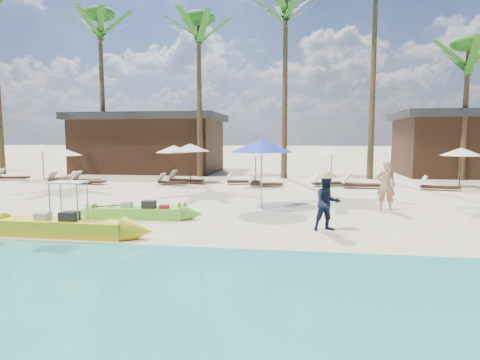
# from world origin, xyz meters

# --- Properties ---
(ground) EXTENTS (240.00, 240.00, 0.00)m
(ground) POSITION_xyz_m (0.00, 0.00, 0.00)
(ground) COLOR #FBE6BA
(ground) RESTS_ON ground
(wet_sand_strip) EXTENTS (240.00, 4.50, 0.01)m
(wet_sand_strip) POSITION_xyz_m (0.00, -5.00, 0.00)
(wet_sand_strip) COLOR tan
(wet_sand_strip) RESTS_ON ground
(green_canoe) EXTENTS (4.59, 0.79, 0.58)m
(green_canoe) POSITION_xyz_m (-1.93, 0.49, 0.20)
(green_canoe) COLOR #72D741
(green_canoe) RESTS_ON ground
(yellow_canoe) EXTENTS (5.48, 0.75, 1.42)m
(yellow_canoe) POSITION_xyz_m (-2.98, -1.93, 0.23)
(yellow_canoe) COLOR yellow
(yellow_canoe) RESTS_ON ground
(tourist) EXTENTS (0.69, 0.51, 1.73)m
(tourist) POSITION_xyz_m (6.12, 3.24, 0.87)
(tourist) COLOR tan
(tourist) RESTS_ON ground
(vendor_green) EXTENTS (0.88, 0.77, 1.52)m
(vendor_green) POSITION_xyz_m (3.86, -0.28, 0.76)
(vendor_green) COLOR #142039
(vendor_green) RESTS_ON ground
(blue_umbrella) EXTENTS (2.32, 2.32, 2.50)m
(blue_umbrella) POSITION_xyz_m (1.73, 3.08, 2.26)
(blue_umbrella) COLOR #99999E
(blue_umbrella) RESTS_ON ground
(resort_parasol_2) EXTENTS (2.09, 2.09, 2.15)m
(resort_parasol_2) POSITION_xyz_m (-12.70, 11.50, 1.94)
(resort_parasol_2) COLOR #382216
(resort_parasol_2) RESTS_ON ground
(lounger_2_left) EXTENTS (1.93, 0.95, 0.63)m
(lounger_2_left) POSITION_xyz_m (-14.12, 10.45, 0.21)
(lounger_2_left) COLOR #382216
(lounger_2_left) RESTS_ON ground
(resort_parasol_3) EXTENTS (1.80, 1.80, 1.85)m
(resort_parasol_3) POSITION_xyz_m (-10.65, 10.81, 1.67)
(resort_parasol_3) COLOR #382216
(resort_parasol_3) RESTS_ON ground
(lounger_3_left) EXTENTS (1.74, 0.83, 0.57)m
(lounger_3_left) POSITION_xyz_m (-10.21, 9.35, 0.19)
(lounger_3_left) COLOR #382216
(lounger_3_left) RESTS_ON ground
(lounger_3_right) EXTENTS (1.83, 1.07, 0.59)m
(lounger_3_right) POSITION_xyz_m (-8.99, 9.58, 0.20)
(lounger_3_right) COLOR #382216
(lounger_3_right) RESTS_ON ground
(resort_parasol_4) EXTENTS (2.05, 2.05, 2.11)m
(resort_parasol_4) POSITION_xyz_m (-4.04, 10.87, 1.90)
(resort_parasol_4) COLOR #382216
(resort_parasol_4) RESTS_ON ground
(lounger_4_left) EXTENTS (1.87, 0.67, 0.63)m
(lounger_4_left) POSITION_xyz_m (-8.46, 9.12, 0.21)
(lounger_4_left) COLOR #382216
(lounger_4_left) RESTS_ON ground
(lounger_4_right) EXTENTS (1.67, 0.65, 0.56)m
(lounger_4_right) POSITION_xyz_m (-3.78, 9.43, 0.19)
(lounger_4_right) COLOR #382216
(lounger_4_right) RESTS_ON ground
(resort_parasol_5) EXTENTS (2.15, 2.15, 2.22)m
(resort_parasol_5) POSITION_xyz_m (-2.94, 10.40, 2.00)
(resort_parasol_5) COLOR #382216
(resort_parasol_5) RESTS_ON ground
(lounger_5_left) EXTENTS (1.97, 0.66, 0.66)m
(lounger_5_left) POSITION_xyz_m (-3.29, 10.28, 0.22)
(lounger_5_left) COLOR #382216
(lounger_5_left) RESTS_ON ground
(resort_parasol_6) EXTENTS (1.91, 1.91, 1.97)m
(resort_parasol_6) POSITION_xyz_m (0.76, 10.19, 1.77)
(resort_parasol_6) COLOR #382216
(resort_parasol_6) RESTS_ON ground
(lounger_6_left) EXTENTS (1.94, 1.08, 0.63)m
(lounger_6_left) POSITION_xyz_m (-0.08, 10.35, 0.21)
(lounger_6_left) COLOR #382216
(lounger_6_left) RESTS_ON ground
(lounger_6_right) EXTENTS (1.82, 0.83, 0.60)m
(lounger_6_right) POSITION_xyz_m (1.29, 9.30, 0.20)
(lounger_6_right) COLOR #382216
(lounger_6_right) RESTS_ON ground
(resort_parasol_7) EXTENTS (1.97, 1.97, 2.03)m
(resort_parasol_7) POSITION_xyz_m (4.89, 11.70, 1.83)
(resort_parasol_7) COLOR #382216
(resort_parasol_7) RESTS_ON ground
(lounger_7_left) EXTENTS (1.89, 1.13, 0.61)m
(lounger_7_left) POSITION_xyz_m (4.52, 10.08, 0.21)
(lounger_7_left) COLOR #382216
(lounger_7_left) RESTS_ON ground
(lounger_7_right) EXTENTS (1.98, 0.68, 0.67)m
(lounger_7_right) POSITION_xyz_m (6.13, 9.47, 0.22)
(lounger_7_right) COLOR #382216
(lounger_7_right) RESTS_ON ground
(resort_parasol_8) EXTENTS (1.99, 1.99, 2.05)m
(resort_parasol_8) POSITION_xyz_m (11.14, 10.22, 1.84)
(resort_parasol_8) COLOR #382216
(resort_parasol_8) RESTS_ON ground
(lounger_8_left) EXTENTS (1.89, 0.82, 0.62)m
(lounger_8_left) POSITION_xyz_m (9.74, 9.23, 0.21)
(lounger_8_left) COLOR #382216
(lounger_8_left) RESTS_ON ground
(palm_2) EXTENTS (2.08, 2.08, 11.33)m
(palm_2) POSITION_xyz_m (-10.45, 15.08, 9.18)
(palm_2) COLOR brown
(palm_2) RESTS_ON ground
(palm_3) EXTENTS (2.08, 2.08, 10.52)m
(palm_3) POSITION_xyz_m (-3.36, 14.27, 8.58)
(palm_3) COLOR brown
(palm_3) RESTS_ON ground
(palm_4) EXTENTS (2.08, 2.08, 11.70)m
(palm_4) POSITION_xyz_m (2.15, 14.01, 9.45)
(palm_4) COLOR brown
(palm_4) RESTS_ON ground
(palm_6) EXTENTS (2.08, 2.08, 8.51)m
(palm_6) POSITION_xyz_m (12.84, 14.52, 7.05)
(palm_6) COLOR brown
(palm_6) RESTS_ON ground
(pavilion_west) EXTENTS (10.80, 6.60, 4.30)m
(pavilion_west) POSITION_xyz_m (-8.00, 17.50, 2.19)
(pavilion_west) COLOR #382216
(pavilion_west) RESTS_ON ground
(pavilion_east) EXTENTS (8.80, 6.60, 4.30)m
(pavilion_east) POSITION_xyz_m (14.00, 17.50, 2.20)
(pavilion_east) COLOR #382216
(pavilion_east) RESTS_ON ground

